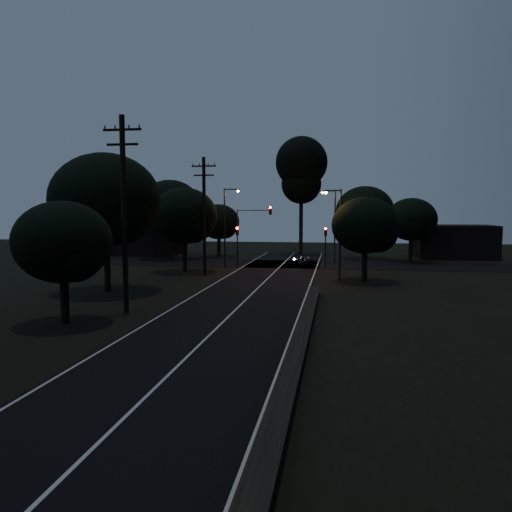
% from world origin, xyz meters
% --- Properties ---
extents(ground, '(160.00, 160.00, 0.00)m').
position_xyz_m(ground, '(0.00, 0.00, 0.00)').
color(ground, black).
extents(road_surface, '(60.00, 70.00, 0.03)m').
position_xyz_m(road_surface, '(0.00, 31.12, 0.01)').
color(road_surface, black).
rests_on(road_surface, ground).
extents(retaining_wall, '(6.93, 26.00, 1.60)m').
position_xyz_m(retaining_wall, '(7.74, 3.00, 0.62)').
color(retaining_wall, black).
rests_on(retaining_wall, ground).
extents(utility_pole_mid, '(2.20, 0.30, 11.00)m').
position_xyz_m(utility_pole_mid, '(-6.00, 15.00, 5.74)').
color(utility_pole_mid, black).
rests_on(utility_pole_mid, ground).
extents(utility_pole_far, '(2.20, 0.30, 10.50)m').
position_xyz_m(utility_pole_far, '(-6.00, 32.00, 5.48)').
color(utility_pole_far, black).
rests_on(utility_pole_far, ground).
extents(tree_left_b, '(4.93, 4.93, 6.27)m').
position_xyz_m(tree_left_b, '(-7.83, 11.90, 4.06)').
color(tree_left_b, black).
rests_on(tree_left_b, ground).
extents(tree_left_c, '(7.79, 7.79, 9.84)m').
position_xyz_m(tree_left_c, '(-10.22, 21.84, 6.36)').
color(tree_left_c, black).
rests_on(tree_left_c, ground).
extents(tree_left_d, '(6.26, 6.26, 7.94)m').
position_xyz_m(tree_left_d, '(-8.28, 33.87, 5.15)').
color(tree_left_d, black).
rests_on(tree_left_d, ground).
extents(tree_far_nw, '(5.20, 5.20, 6.59)m').
position_xyz_m(tree_far_nw, '(-8.82, 49.89, 4.26)').
color(tree_far_nw, black).
rests_on(tree_far_nw, ground).
extents(tree_far_w, '(7.40, 7.40, 9.43)m').
position_xyz_m(tree_far_w, '(-13.74, 45.85, 6.13)').
color(tree_far_w, black).
rests_on(tree_far_w, ground).
extents(tree_far_ne, '(6.88, 6.88, 8.71)m').
position_xyz_m(tree_far_ne, '(9.24, 49.86, 5.64)').
color(tree_far_ne, black).
rests_on(tree_far_ne, ground).
extents(tree_far_e, '(5.67, 5.67, 7.20)m').
position_xyz_m(tree_far_e, '(14.20, 46.89, 4.66)').
color(tree_far_e, black).
rests_on(tree_far_e, ground).
extents(tree_right_a, '(5.42, 5.42, 6.89)m').
position_xyz_m(tree_right_a, '(8.19, 29.89, 4.47)').
color(tree_right_a, black).
rests_on(tree_right_a, ground).
extents(tall_pine, '(6.82, 6.82, 15.49)m').
position_xyz_m(tall_pine, '(1.00, 55.00, 11.17)').
color(tall_pine, black).
rests_on(tall_pine, ground).
extents(building_left, '(10.00, 8.00, 4.40)m').
position_xyz_m(building_left, '(-20.00, 52.00, 2.20)').
color(building_left, black).
rests_on(building_left, ground).
extents(building_right, '(9.00, 7.00, 4.00)m').
position_xyz_m(building_right, '(20.00, 53.00, 2.00)').
color(building_right, black).
rests_on(building_right, ground).
extents(signal_left, '(0.28, 0.35, 4.10)m').
position_xyz_m(signal_left, '(-4.60, 39.99, 2.84)').
color(signal_left, black).
rests_on(signal_left, ground).
extents(signal_right, '(0.28, 0.35, 4.10)m').
position_xyz_m(signal_right, '(4.60, 39.99, 2.84)').
color(signal_right, black).
rests_on(signal_right, ground).
extents(signal_mast, '(3.70, 0.35, 6.25)m').
position_xyz_m(signal_mast, '(-2.91, 39.99, 4.34)').
color(signal_mast, black).
rests_on(signal_mast, ground).
extents(streetlight_a, '(1.66, 0.26, 8.00)m').
position_xyz_m(streetlight_a, '(-5.31, 38.00, 4.64)').
color(streetlight_a, black).
rests_on(streetlight_a, ground).
extents(streetlight_b, '(1.66, 0.26, 8.00)m').
position_xyz_m(streetlight_b, '(5.31, 44.00, 4.64)').
color(streetlight_b, black).
rests_on(streetlight_b, ground).
extents(streetlight_c, '(1.46, 0.26, 7.50)m').
position_xyz_m(streetlight_c, '(5.83, 30.00, 4.35)').
color(streetlight_c, black).
rests_on(streetlight_c, ground).
extents(car, '(2.58, 3.57, 1.13)m').
position_xyz_m(car, '(2.45, 40.64, 0.56)').
color(car, black).
rests_on(car, ground).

